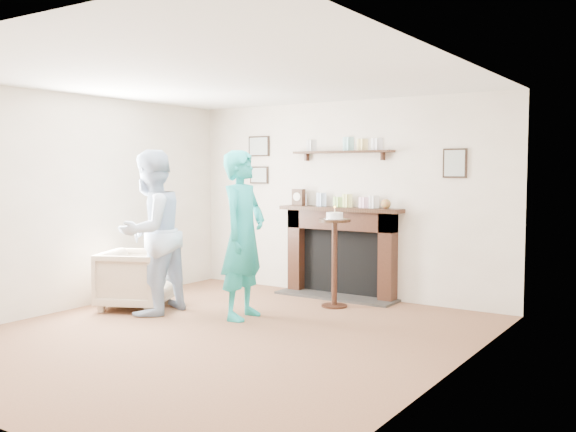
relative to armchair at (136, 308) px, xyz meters
The scene contains 6 objects.
ground 1.70m from the armchair, 14.88° to the right, with size 5.00×5.00×0.00m, color brown.
room_shell 2.33m from the armchair, ahead, with size 4.54×5.02×2.52m.
armchair is the anchor object (origin of this frame).
man 0.36m from the armchair, 14.78° to the right, with size 0.90×0.70×1.85m, color silver.
woman 1.38m from the armchair, 13.00° to the left, with size 0.67×0.44×1.83m, color teal.
pedestal_table 2.45m from the armchair, 35.70° to the left, with size 0.37×0.37×1.20m.
Camera 1 is at (3.95, -4.77, 1.63)m, focal length 40.00 mm.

